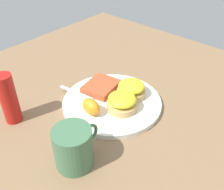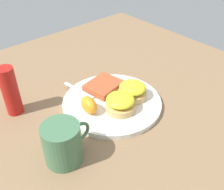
{
  "view_description": "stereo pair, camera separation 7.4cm",
  "coord_description": "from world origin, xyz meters",
  "px_view_note": "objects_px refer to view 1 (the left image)",
  "views": [
    {
      "loc": [
        -0.44,
        -0.39,
        0.48
      ],
      "look_at": [
        0.0,
        0.0,
        0.03
      ],
      "focal_mm": 42.0,
      "sensor_mm": 36.0,
      "label": 1
    },
    {
      "loc": [
        -0.39,
        -0.45,
        0.48
      ],
      "look_at": [
        0.0,
        0.0,
        0.03
      ],
      "focal_mm": 42.0,
      "sensor_mm": 36.0,
      "label": 2
    }
  ],
  "objects_px": {
    "cup": "(74,147)",
    "orange_wedge": "(91,107)",
    "hashbrown_patty": "(101,87)",
    "fork": "(96,101)",
    "sandwich_benedict_left": "(122,102)",
    "sandwich_benedict_right": "(131,89)",
    "condiment_bottle": "(9,99)"
  },
  "relations": [
    {
      "from": "hashbrown_patty",
      "to": "orange_wedge",
      "type": "height_order",
      "value": "orange_wedge"
    },
    {
      "from": "fork",
      "to": "sandwich_benedict_left",
      "type": "bearing_deg",
      "value": -72.05
    },
    {
      "from": "sandwich_benedict_left",
      "to": "cup",
      "type": "bearing_deg",
      "value": -170.86
    },
    {
      "from": "orange_wedge",
      "to": "fork",
      "type": "xyz_separation_m",
      "value": [
        0.04,
        0.03,
        -0.02
      ]
    },
    {
      "from": "fork",
      "to": "condiment_bottle",
      "type": "bearing_deg",
      "value": 147.18
    },
    {
      "from": "condiment_bottle",
      "to": "sandwich_benedict_right",
      "type": "bearing_deg",
      "value": -32.74
    },
    {
      "from": "sandwich_benedict_right",
      "to": "fork",
      "type": "xyz_separation_m",
      "value": [
        -0.09,
        0.06,
        -0.02
      ]
    },
    {
      "from": "condiment_bottle",
      "to": "sandwich_benedict_left",
      "type": "bearing_deg",
      "value": -42.88
    },
    {
      "from": "cup",
      "to": "orange_wedge",
      "type": "bearing_deg",
      "value": 31.61
    },
    {
      "from": "orange_wedge",
      "to": "cup",
      "type": "height_order",
      "value": "cup"
    },
    {
      "from": "sandwich_benedict_right",
      "to": "hashbrown_patty",
      "type": "bearing_deg",
      "value": 112.33
    },
    {
      "from": "sandwich_benedict_right",
      "to": "cup",
      "type": "xyz_separation_m",
      "value": [
        -0.27,
        -0.05,
        0.01
      ]
    },
    {
      "from": "sandwich_benedict_left",
      "to": "sandwich_benedict_right",
      "type": "bearing_deg",
      "value": 16.28
    },
    {
      "from": "sandwich_benedict_right",
      "to": "orange_wedge",
      "type": "distance_m",
      "value": 0.14
    },
    {
      "from": "orange_wedge",
      "to": "fork",
      "type": "relative_size",
      "value": 0.26
    },
    {
      "from": "sandwich_benedict_right",
      "to": "condiment_bottle",
      "type": "xyz_separation_m",
      "value": [
        -0.28,
        0.18,
        0.03
      ]
    },
    {
      "from": "condiment_bottle",
      "to": "orange_wedge",
      "type": "bearing_deg",
      "value": -45.68
    },
    {
      "from": "hashbrown_patty",
      "to": "fork",
      "type": "height_order",
      "value": "hashbrown_patty"
    },
    {
      "from": "sandwich_benedict_right",
      "to": "condiment_bottle",
      "type": "relative_size",
      "value": 0.59
    },
    {
      "from": "sandwich_benedict_right",
      "to": "fork",
      "type": "relative_size",
      "value": 0.36
    },
    {
      "from": "hashbrown_patty",
      "to": "cup",
      "type": "bearing_deg",
      "value": -149.12
    },
    {
      "from": "sandwich_benedict_left",
      "to": "hashbrown_patty",
      "type": "distance_m",
      "value": 0.11
    },
    {
      "from": "cup",
      "to": "sandwich_benedict_left",
      "type": "bearing_deg",
      "value": 9.14
    },
    {
      "from": "condiment_bottle",
      "to": "fork",
      "type": "bearing_deg",
      "value": -32.82
    },
    {
      "from": "cup",
      "to": "condiment_bottle",
      "type": "height_order",
      "value": "condiment_bottle"
    },
    {
      "from": "hashbrown_patty",
      "to": "orange_wedge",
      "type": "bearing_deg",
      "value": -150.12
    },
    {
      "from": "hashbrown_patty",
      "to": "sandwich_benedict_left",
      "type": "bearing_deg",
      "value": -105.62
    },
    {
      "from": "sandwich_benedict_left",
      "to": "sandwich_benedict_right",
      "type": "relative_size",
      "value": 1.0
    },
    {
      "from": "sandwich_benedict_right",
      "to": "hashbrown_patty",
      "type": "xyz_separation_m",
      "value": [
        -0.04,
        0.09,
        -0.01
      ]
    },
    {
      "from": "orange_wedge",
      "to": "condiment_bottle",
      "type": "height_order",
      "value": "condiment_bottle"
    },
    {
      "from": "sandwich_benedict_left",
      "to": "cup",
      "type": "relative_size",
      "value": 0.71
    },
    {
      "from": "hashbrown_patty",
      "to": "fork",
      "type": "bearing_deg",
      "value": -151.77
    }
  ]
}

